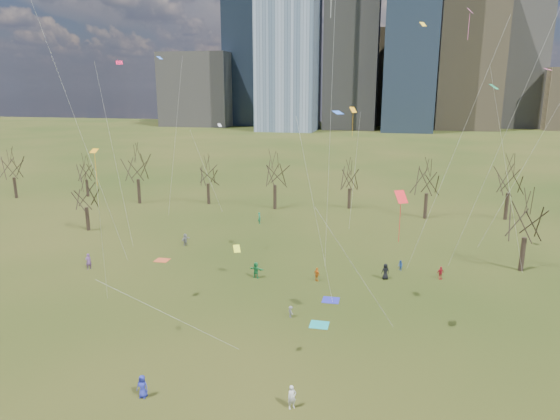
% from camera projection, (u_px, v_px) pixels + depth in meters
% --- Properties ---
extents(ground, '(500.00, 500.00, 0.00)m').
position_uv_depth(ground, '(251.00, 320.00, 43.59)').
color(ground, black).
rests_on(ground, ground).
extents(downtown_skyline, '(212.50, 78.00, 118.00)m').
position_uv_depth(downtown_skyline, '(365.00, 44.00, 234.30)').
color(downtown_skyline, slate).
rests_on(downtown_skyline, ground).
extents(bare_tree_row, '(113.04, 29.80, 9.50)m').
position_uv_depth(bare_tree_row, '(314.00, 177.00, 77.41)').
color(bare_tree_row, black).
rests_on(bare_tree_row, ground).
extents(blanket_teal, '(1.60, 1.50, 0.03)m').
position_uv_depth(blanket_teal, '(319.00, 325.00, 42.68)').
color(blanket_teal, teal).
rests_on(blanket_teal, ground).
extents(blanket_navy, '(1.60, 1.50, 0.03)m').
position_uv_depth(blanket_navy, '(331.00, 300.00, 47.60)').
color(blanket_navy, '#2428A8').
rests_on(blanket_navy, ground).
extents(blanket_crimson, '(1.60, 1.50, 0.03)m').
position_uv_depth(blanket_crimson, '(162.00, 260.00, 58.48)').
color(blanket_crimson, '#BE4A26').
rests_on(blanket_crimson, ground).
extents(person_0, '(0.78, 0.52, 1.57)m').
position_uv_depth(person_0, '(142.00, 386.00, 32.61)').
color(person_0, '#242C9E').
rests_on(person_0, ground).
extents(person_1, '(0.69, 0.65, 1.58)m').
position_uv_depth(person_1, '(292.00, 397.00, 31.49)').
color(person_1, silver).
rests_on(person_1, ground).
extents(person_3, '(0.75, 0.78, 1.07)m').
position_uv_depth(person_3, '(291.00, 312.00, 43.98)').
color(person_3, slate).
rests_on(person_3, ground).
extents(person_4, '(0.90, 0.85, 1.49)m').
position_uv_depth(person_4, '(317.00, 274.00, 52.09)').
color(person_4, orange).
rests_on(person_4, ground).
extents(person_5, '(1.70, 0.82, 1.76)m').
position_uv_depth(person_5, '(256.00, 270.00, 52.95)').
color(person_5, '#1A7639').
rests_on(person_5, ground).
extents(person_6, '(0.98, 0.81, 1.72)m').
position_uv_depth(person_6, '(385.00, 272.00, 52.57)').
color(person_6, black).
rests_on(person_6, ground).
extents(person_7, '(0.74, 0.80, 1.82)m').
position_uv_depth(person_7, '(88.00, 261.00, 55.49)').
color(person_7, '#71458A').
rests_on(person_7, ground).
extents(person_8, '(0.68, 0.71, 1.16)m').
position_uv_depth(person_8, '(400.00, 265.00, 55.15)').
color(person_8, '#2751AC').
rests_on(person_8, ground).
extents(person_10, '(0.88, 0.67, 1.40)m').
position_uv_depth(person_10, '(440.00, 273.00, 52.63)').
color(person_10, '#B31926').
rests_on(person_10, ground).
extents(person_11, '(0.91, 1.52, 1.56)m').
position_uv_depth(person_11, '(185.00, 240.00, 63.81)').
color(person_11, slate).
rests_on(person_11, ground).
extents(person_13, '(0.67, 0.75, 1.71)m').
position_uv_depth(person_13, '(259.00, 218.00, 73.87)').
color(person_13, '#1A774A').
rests_on(person_13, ground).
extents(kites_airborne, '(49.04, 46.09, 29.11)m').
position_uv_depth(kites_airborne, '(307.00, 160.00, 48.92)').
color(kites_airborne, orange).
rests_on(kites_airborne, ground).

